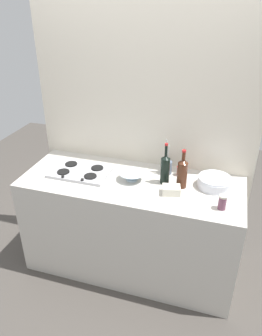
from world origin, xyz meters
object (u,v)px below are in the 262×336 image
plate_stack (214,182)px  utensil_crock (167,166)px  condiment_jar_front (222,202)px  mixing_bowl (132,176)px  wine_bottle_mid_left (165,169)px  condiment_jar_rear (180,171)px  wine_bottle_leftmost (182,173)px  stovetop_hob (81,171)px  butter_dish (171,190)px

plate_stack → utensil_crock: bearing=164.6°
condiment_jar_front → mixing_bowl: bearing=164.6°
wine_bottle_mid_left → mixing_bowl: wine_bottle_mid_left is taller
mixing_bowl → condiment_jar_front: bearing=-15.4°
condiment_jar_rear → wine_bottle_leftmost: bearing=-77.0°
stovetop_hob → mixing_bowl: bearing=2.7°
plate_stack → wine_bottle_leftmost: wine_bottle_leftmost is taller
wine_bottle_leftmost → condiment_jar_rear: 0.20m
condiment_jar_rear → mixing_bowl: bearing=-152.0°
wine_bottle_mid_left → condiment_jar_front: wine_bottle_mid_left is taller
wine_bottle_mid_left → mixing_bowl: size_ratio=1.63×
condiment_jar_rear → wine_bottle_mid_left: bearing=-121.2°
stovetop_hob → utensil_crock: (0.69, 0.22, 0.05)m
plate_stack → wine_bottle_mid_left: 0.40m
condiment_jar_front → plate_stack: bearing=105.1°
condiment_jar_rear → plate_stack: bearing=-20.8°
butter_dish → condiment_jar_rear: 0.30m
butter_dish → condiment_jar_front: (0.38, -0.09, 0.02)m
wine_bottle_leftmost → mixing_bowl: 0.41m
utensil_crock → stovetop_hob: bearing=-162.7°
plate_stack → utensil_crock: size_ratio=0.86×
mixing_bowl → condiment_jar_rear: 0.41m
condiment_jar_front → condiment_jar_rear: condiment_jar_front is taller
stovetop_hob → wine_bottle_leftmost: wine_bottle_leftmost is taller
butter_dish → utensil_crock: size_ratio=0.44×
stovetop_hob → condiment_jar_front: bearing=-8.6°
wine_bottle_leftmost → utensil_crock: wine_bottle_leftmost is taller
utensil_crock → condiment_jar_rear: (0.12, -0.00, -0.03)m
plate_stack → condiment_jar_front: size_ratio=2.38×
utensil_crock → condiment_jar_front: 0.62m
condiment_jar_front → stovetop_hob: bearing=171.4°
butter_dish → condiment_jar_rear: (0.01, 0.30, 0.01)m
condiment_jar_front → condiment_jar_rear: 0.53m
stovetop_hob → utensil_crock: 0.73m
condiment_jar_rear → stovetop_hob: bearing=-165.2°
utensil_crock → wine_bottle_leftmost: bearing=-49.0°
stovetop_hob → wine_bottle_mid_left: 0.72m
mixing_bowl → butter_dish: size_ratio=1.57×
wine_bottle_mid_left → utensil_crock: wine_bottle_mid_left is taller
stovetop_hob → plate_stack: 1.10m
stovetop_hob → condiment_jar_front: condiment_jar_front is taller
stovetop_hob → plate_stack: bearing=5.5°
condiment_jar_front → wine_bottle_mid_left: bearing=153.4°
wine_bottle_leftmost → stovetop_hob: bearing=-177.7°
plate_stack → butter_dish: (-0.30, -0.19, -0.01)m
stovetop_hob → butter_dish: bearing=-6.4°
butter_dish → condiment_jar_front: bearing=-13.3°
mixing_bowl → utensil_crock: size_ratio=0.69×
plate_stack → wine_bottle_mid_left: size_ratio=0.75×
utensil_crock → condiment_jar_front: (0.48, -0.39, -0.01)m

